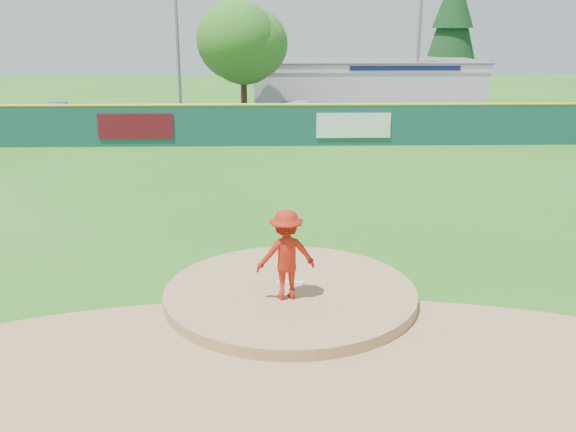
{
  "coord_description": "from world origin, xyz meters",
  "views": [
    {
      "loc": [
        -0.37,
        -12.92,
        5.86
      ],
      "look_at": [
        0.0,
        2.0,
        1.3
      ],
      "focal_mm": 40.0,
      "sensor_mm": 36.0,
      "label": 1
    }
  ],
  "objects_px": {
    "pool_building_grp": "(364,84)",
    "light_pole_right": "(420,26)",
    "conifer_tree": "(453,25)",
    "van": "(306,113)",
    "deciduous_tree": "(243,44)",
    "pitcher": "(286,255)",
    "playground_slide": "(57,117)",
    "light_pole_left": "(176,17)"
  },
  "relations": [
    {
      "from": "pitcher",
      "to": "pool_building_grp",
      "type": "distance_m",
      "value": 33.02
    },
    {
      "from": "light_pole_left",
      "to": "playground_slide",
      "type": "bearing_deg",
      "value": -145.15
    },
    {
      "from": "van",
      "to": "playground_slide",
      "type": "height_order",
      "value": "playground_slide"
    },
    {
      "from": "deciduous_tree",
      "to": "light_pole_left",
      "type": "relative_size",
      "value": 0.67
    },
    {
      "from": "conifer_tree",
      "to": "light_pole_right",
      "type": "distance_m",
      "value": 8.06
    },
    {
      "from": "playground_slide",
      "to": "deciduous_tree",
      "type": "height_order",
      "value": "deciduous_tree"
    },
    {
      "from": "conifer_tree",
      "to": "light_pole_right",
      "type": "relative_size",
      "value": 0.95
    },
    {
      "from": "pool_building_grp",
      "to": "playground_slide",
      "type": "bearing_deg",
      "value": -152.89
    },
    {
      "from": "playground_slide",
      "to": "deciduous_tree",
      "type": "bearing_deg",
      "value": 12.86
    },
    {
      "from": "van",
      "to": "pool_building_grp",
      "type": "relative_size",
      "value": 0.34
    },
    {
      "from": "van",
      "to": "light_pole_left",
      "type": "bearing_deg",
      "value": 68.45
    },
    {
      "from": "light_pole_right",
      "to": "deciduous_tree",
      "type": "bearing_deg",
      "value": -160.02
    },
    {
      "from": "pool_building_grp",
      "to": "light_pole_right",
      "type": "xyz_separation_m",
      "value": [
        3.0,
        -2.99,
        3.88
      ]
    },
    {
      "from": "pitcher",
      "to": "deciduous_tree",
      "type": "xyz_separation_m",
      "value": [
        -1.9,
        25.46,
        3.34
      ]
    },
    {
      "from": "deciduous_tree",
      "to": "light_pole_left",
      "type": "bearing_deg",
      "value": 153.43
    },
    {
      "from": "van",
      "to": "conifer_tree",
      "type": "xyz_separation_m",
      "value": [
        11.38,
        11.66,
        4.81
      ]
    },
    {
      "from": "deciduous_tree",
      "to": "conifer_tree",
      "type": "height_order",
      "value": "conifer_tree"
    },
    {
      "from": "van",
      "to": "conifer_tree",
      "type": "distance_m",
      "value": 16.99
    },
    {
      "from": "deciduous_tree",
      "to": "conifer_tree",
      "type": "bearing_deg",
      "value": 36.25
    },
    {
      "from": "pitcher",
      "to": "light_pole_left",
      "type": "bearing_deg",
      "value": -89.27
    },
    {
      "from": "deciduous_tree",
      "to": "pool_building_grp",
      "type": "bearing_deg",
      "value": 41.16
    },
    {
      "from": "playground_slide",
      "to": "light_pole_right",
      "type": "bearing_deg",
      "value": 16.62
    },
    {
      "from": "van",
      "to": "playground_slide",
      "type": "relative_size",
      "value": 1.83
    },
    {
      "from": "pitcher",
      "to": "playground_slide",
      "type": "relative_size",
      "value": 0.68
    },
    {
      "from": "van",
      "to": "deciduous_tree",
      "type": "height_order",
      "value": "deciduous_tree"
    },
    {
      "from": "deciduous_tree",
      "to": "conifer_tree",
      "type": "relative_size",
      "value": 0.77
    },
    {
      "from": "pitcher",
      "to": "light_pole_right",
      "type": "xyz_separation_m",
      "value": [
        9.1,
        29.46,
        4.33
      ]
    },
    {
      "from": "playground_slide",
      "to": "conifer_tree",
      "type": "xyz_separation_m",
      "value": [
        25.22,
        13.33,
        4.75
      ]
    },
    {
      "from": "van",
      "to": "light_pole_left",
      "type": "relative_size",
      "value": 0.47
    },
    {
      "from": "playground_slide",
      "to": "deciduous_tree",
      "type": "distance_m",
      "value": 11.14
    },
    {
      "from": "van",
      "to": "conifer_tree",
      "type": "relative_size",
      "value": 0.54
    },
    {
      "from": "pool_building_grp",
      "to": "conifer_tree",
      "type": "bearing_deg",
      "value": 29.78
    },
    {
      "from": "playground_slide",
      "to": "light_pole_left",
      "type": "distance_m",
      "value": 9.23
    },
    {
      "from": "pool_building_grp",
      "to": "light_pole_right",
      "type": "relative_size",
      "value": 1.52
    },
    {
      "from": "playground_slide",
      "to": "light_pole_right",
      "type": "relative_size",
      "value": 0.28
    },
    {
      "from": "van",
      "to": "light_pole_right",
      "type": "height_order",
      "value": "light_pole_right"
    },
    {
      "from": "pitcher",
      "to": "deciduous_tree",
      "type": "height_order",
      "value": "deciduous_tree"
    },
    {
      "from": "pitcher",
      "to": "pool_building_grp",
      "type": "height_order",
      "value": "pool_building_grp"
    },
    {
      "from": "playground_slide",
      "to": "light_pole_left",
      "type": "xyz_separation_m",
      "value": [
        6.22,
        4.33,
        5.26
      ]
    },
    {
      "from": "pitcher",
      "to": "conifer_tree",
      "type": "bearing_deg",
      "value": -121.16
    },
    {
      "from": "light_pole_left",
      "to": "pool_building_grp",
      "type": "bearing_deg",
      "value": 22.6
    },
    {
      "from": "deciduous_tree",
      "to": "conifer_tree",
      "type": "xyz_separation_m",
      "value": [
        15.0,
        11.0,
        0.99
      ]
    }
  ]
}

